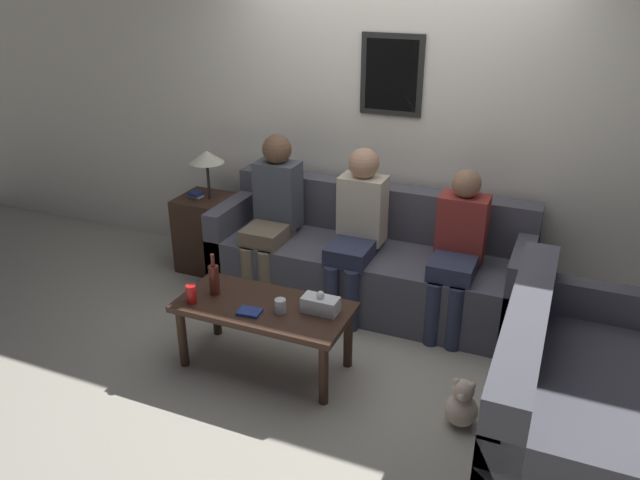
{
  "coord_description": "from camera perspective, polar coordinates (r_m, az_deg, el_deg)",
  "views": [
    {
      "loc": [
        1.36,
        -3.69,
        2.49
      ],
      "look_at": [
        -0.17,
        -0.1,
        0.73
      ],
      "focal_mm": 35.0,
      "sensor_mm": 36.0,
      "label": 1
    }
  ],
  "objects": [
    {
      "name": "ground_plane",
      "position": [
        4.65,
        2.39,
        -8.05
      ],
      "size": [
        16.0,
        16.0,
        0.0
      ],
      "primitive_type": "plane",
      "color": "#ADA899"
    },
    {
      "name": "wall_back",
      "position": [
        4.95,
        6.49,
        10.28
      ],
      "size": [
        9.0,
        0.08,
        2.6
      ],
      "color": "silver",
      "rests_on": "ground_plane"
    },
    {
      "name": "couch_main",
      "position": [
        4.89,
        4.45,
        -2.1
      ],
      "size": [
        2.43,
        0.81,
        0.88
      ],
      "color": "#4C4C56",
      "rests_on": "ground_plane"
    },
    {
      "name": "couch_side",
      "position": [
        3.65,
        21.55,
        -14.09
      ],
      "size": [
        0.81,
        1.67,
        0.88
      ],
      "rotation": [
        0.0,
        0.0,
        1.57
      ],
      "color": "#4C4C56",
      "rests_on": "ground_plane"
    },
    {
      "name": "coffee_table",
      "position": [
        4.07,
        -5.13,
        -6.72
      ],
      "size": [
        1.13,
        0.54,
        0.46
      ],
      "color": "#382319",
      "rests_on": "ground_plane"
    },
    {
      "name": "side_table_with_lamp",
      "position": [
        5.47,
        -10.29,
        1.1
      ],
      "size": [
        0.44,
        0.44,
        1.06
      ],
      "color": "#382319",
      "rests_on": "ground_plane"
    },
    {
      "name": "wine_bottle",
      "position": [
        4.15,
        -9.66,
        -3.53
      ],
      "size": [
        0.07,
        0.07,
        0.29
      ],
      "color": "#562319",
      "rests_on": "coffee_table"
    },
    {
      "name": "drinking_glass",
      "position": [
        3.93,
        -3.65,
        -6.02
      ],
      "size": [
        0.07,
        0.07,
        0.09
      ],
      "color": "silver",
      "rests_on": "coffee_table"
    },
    {
      "name": "book_stack",
      "position": [
        3.95,
        -6.47,
        -6.55
      ],
      "size": [
        0.15,
        0.12,
        0.02
      ],
      "color": "navy",
      "rests_on": "coffee_table"
    },
    {
      "name": "soda_can",
      "position": [
        4.1,
        -11.68,
        -4.85
      ],
      "size": [
        0.07,
        0.07,
        0.12
      ],
      "color": "red",
      "rests_on": "coffee_table"
    },
    {
      "name": "tissue_box",
      "position": [
        3.92,
        0.04,
        -5.89
      ],
      "size": [
        0.23,
        0.12,
        0.14
      ],
      "color": "silver",
      "rests_on": "coffee_table"
    },
    {
      "name": "person_left",
      "position": [
        4.9,
        -4.35,
        2.93
      ],
      "size": [
        0.34,
        0.58,
        1.27
      ],
      "color": "#756651",
      "rests_on": "ground_plane"
    },
    {
      "name": "person_middle",
      "position": [
        4.61,
        3.42,
        1.39
      ],
      "size": [
        0.34,
        0.59,
        1.25
      ],
      "color": "#2D334C",
      "rests_on": "ground_plane"
    },
    {
      "name": "person_right",
      "position": [
        4.48,
        12.48,
        -0.5
      ],
      "size": [
        0.34,
        0.57,
        1.18
      ],
      "color": "#2D334C",
      "rests_on": "ground_plane"
    },
    {
      "name": "teddy_bear",
      "position": [
        3.82,
        12.82,
        -14.51
      ],
      "size": [
        0.2,
        0.2,
        0.31
      ],
      "color": "beige",
      "rests_on": "ground_plane"
    }
  ]
}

